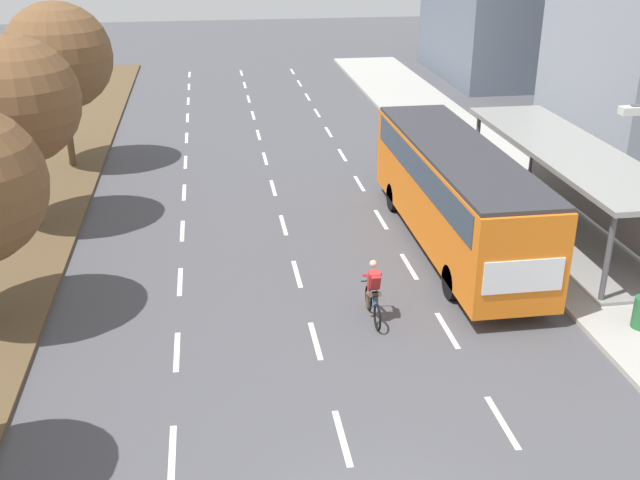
# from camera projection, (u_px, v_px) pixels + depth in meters

# --- Properties ---
(median_strip) EXTENTS (2.60, 52.00, 0.12)m
(median_strip) POSITION_uv_depth(u_px,v_px,m) (62.00, 188.00, 29.65)
(median_strip) COLOR brown
(median_strip) RESTS_ON ground
(sidewalk_right) EXTENTS (4.50, 52.00, 0.15)m
(sidewalk_right) POSITION_uv_depth(u_px,v_px,m) (486.00, 167.00, 32.04)
(sidewalk_right) COLOR #ADAAA3
(sidewalk_right) RESTS_ON ground
(lane_divider_left) EXTENTS (0.14, 48.75, 0.01)m
(lane_divider_left) POSITION_uv_depth(u_px,v_px,m) (184.00, 192.00, 29.31)
(lane_divider_left) COLOR white
(lane_divider_left) RESTS_ON ground
(lane_divider_center) EXTENTS (0.14, 48.75, 0.01)m
(lane_divider_center) POSITION_uv_depth(u_px,v_px,m) (273.00, 188.00, 29.79)
(lane_divider_center) COLOR white
(lane_divider_center) RESTS_ON ground
(lane_divider_right) EXTENTS (0.14, 48.75, 0.01)m
(lane_divider_right) POSITION_uv_depth(u_px,v_px,m) (359.00, 183.00, 30.27)
(lane_divider_right) COLOR white
(lane_divider_right) RESTS_ON ground
(bus_shelter) EXTENTS (2.90, 11.34, 2.86)m
(bus_shelter) POSITION_uv_depth(u_px,v_px,m) (573.00, 180.00, 24.99)
(bus_shelter) COLOR gray
(bus_shelter) RESTS_ON sidewalk_right
(bus) EXTENTS (2.54, 11.29, 3.37)m
(bus) POSITION_uv_depth(u_px,v_px,m) (455.00, 187.00, 23.79)
(bus) COLOR orange
(bus) RESTS_ON ground
(cyclist) EXTENTS (0.46, 1.82, 1.71)m
(cyclist) POSITION_uv_depth(u_px,v_px,m) (373.00, 293.00, 19.87)
(cyclist) COLOR black
(cyclist) RESTS_ON ground
(median_tree_third) EXTENTS (4.19, 4.19, 6.44)m
(median_tree_third) POSITION_uv_depth(u_px,v_px,m) (15.00, 101.00, 24.25)
(median_tree_third) COLOR brown
(median_tree_third) RESTS_ON median_strip
(median_tree_fourth) EXTENTS (4.35, 4.35, 6.77)m
(median_tree_fourth) POSITION_uv_depth(u_px,v_px,m) (58.00, 57.00, 30.32)
(median_tree_fourth) COLOR brown
(median_tree_fourth) RESTS_ON median_strip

